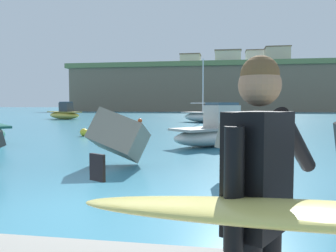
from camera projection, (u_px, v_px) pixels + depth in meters
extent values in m
plane|color=teal|center=(95.00, 210.00, 5.85)|extent=(400.00, 400.00, 0.00)
cube|color=gray|center=(119.00, 136.00, 10.07)|extent=(1.64, 1.59, 1.71)
cube|color=gray|center=(234.00, 137.00, 8.33)|extent=(0.91, 0.77, 0.72)
cube|color=black|center=(258.00, 172.00, 1.73)|extent=(0.38, 0.44, 0.60)
sphere|color=#A87A5B|center=(260.00, 85.00, 1.70)|extent=(0.21, 0.21, 0.21)
sphere|color=brown|center=(260.00, 75.00, 1.70)|extent=(0.19, 0.19, 0.19)
cylinder|color=black|center=(296.00, 142.00, 1.98)|extent=(0.34, 0.50, 0.41)
cylinder|color=black|center=(234.00, 189.00, 1.54)|extent=(0.09, 0.09, 0.56)
ellipsoid|color=#E0D166|center=(247.00, 211.00, 1.43)|extent=(1.99, 1.35, 0.37)
cube|color=black|center=(97.00, 167.00, 2.02)|extent=(0.11, 0.08, 0.16)
ellipsoid|color=beige|center=(206.00, 117.00, 34.09)|extent=(5.65, 5.06, 1.01)
cube|color=#9C9991|center=(206.00, 113.00, 34.06)|extent=(5.20, 4.65, 0.10)
cylinder|color=silver|center=(203.00, 86.00, 34.21)|extent=(0.12, 0.12, 5.25)
cylinder|color=silver|center=(203.00, 103.00, 34.31)|extent=(2.68, 2.13, 0.08)
ellipsoid|color=#EAC64C|center=(64.00, 115.00, 41.97)|extent=(5.55, 4.05, 0.91)
cube|color=#AF9539|center=(64.00, 112.00, 41.94)|extent=(5.11, 3.73, 0.10)
cube|color=#33383D|center=(66.00, 107.00, 41.65)|extent=(1.90, 1.63, 1.08)
cube|color=#334C5B|center=(66.00, 102.00, 41.61)|extent=(1.71, 1.47, 0.12)
ellipsoid|color=beige|center=(216.00, 137.00, 14.93)|extent=(4.24, 4.30, 0.79)
cube|color=#9C9991|center=(216.00, 128.00, 14.91)|extent=(3.90, 3.96, 0.10)
cube|color=#B7B2A8|center=(222.00, 116.00, 15.08)|extent=(1.61, 1.62, 0.95)
cube|color=#334C5B|center=(222.00, 104.00, 15.05)|extent=(1.45, 1.46, 0.12)
sphere|color=yellow|center=(84.00, 132.00, 19.41)|extent=(0.44, 0.44, 0.44)
sphere|color=#E54C1E|center=(140.00, 121.00, 33.16)|extent=(0.44, 0.44, 0.44)
cube|color=#756651|center=(257.00, 91.00, 99.73)|extent=(96.69, 38.01, 11.01)
cube|color=#667F4C|center=(257.00, 70.00, 99.35)|extent=(98.63, 38.78, 1.20)
cube|color=beige|center=(228.00, 59.00, 94.49)|extent=(6.73, 6.49, 3.75)
cube|color=#66564C|center=(228.00, 52.00, 94.36)|extent=(7.07, 6.82, 0.30)
cube|color=#B2ADA3|center=(277.00, 58.00, 99.93)|extent=(6.69, 5.16, 5.75)
cube|color=#66564C|center=(277.00, 47.00, 99.74)|extent=(7.02, 5.42, 0.30)
cube|color=beige|center=(190.00, 63.00, 104.67)|extent=(5.83, 5.48, 4.29)
cube|color=#66564C|center=(191.00, 55.00, 104.53)|extent=(6.12, 5.75, 0.30)
cube|color=silver|center=(257.00, 61.00, 107.96)|extent=(6.86, 6.18, 5.92)
cube|color=#66564C|center=(257.00, 51.00, 107.76)|extent=(7.20, 6.48, 0.30)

